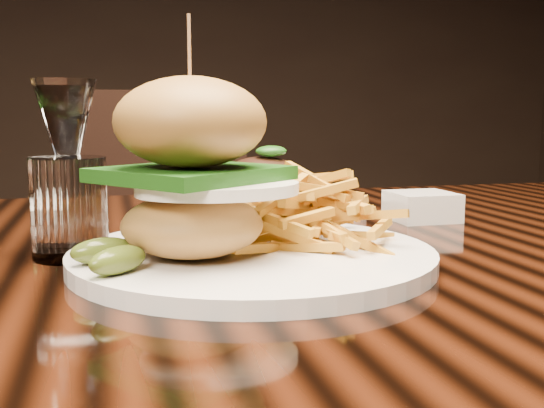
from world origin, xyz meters
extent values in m
plane|color=#433224|center=(0.00, 3.50, 1.40)|extent=(6.00, 0.00, 6.00)
cube|color=black|center=(0.00, 0.00, 0.73)|extent=(1.60, 0.90, 0.04)
cylinder|color=silver|center=(-0.05, -0.10, 0.76)|extent=(0.34, 0.34, 0.01)
ellipsoid|color=olive|center=(-0.11, -0.12, 0.79)|extent=(0.12, 0.12, 0.06)
ellipsoid|color=silver|center=(-0.09, -0.14, 0.83)|extent=(0.14, 0.11, 0.01)
ellipsoid|color=orange|center=(-0.06, -0.14, 0.83)|extent=(0.03, 0.03, 0.01)
cube|color=#1D5B16|center=(-0.11, -0.12, 0.84)|extent=(0.19, 0.19, 0.01)
ellipsoid|color=brown|center=(-0.11, -0.12, 0.88)|extent=(0.13, 0.13, 0.08)
cylinder|color=#A4764C|center=(-0.11, -0.12, 0.92)|extent=(0.00, 0.00, 0.10)
ellipsoid|color=#324312|center=(-0.17, -0.17, 0.78)|extent=(0.06, 0.05, 0.02)
ellipsoid|color=#324312|center=(-0.18, -0.13, 0.78)|extent=(0.06, 0.04, 0.02)
cube|color=silver|center=(0.22, 0.08, 0.77)|extent=(0.09, 0.09, 0.04)
cylinder|color=white|center=(-0.22, 0.02, 0.75)|extent=(0.06, 0.06, 0.00)
cylinder|color=white|center=(-0.22, 0.02, 0.80)|extent=(0.01, 0.01, 0.09)
cone|color=white|center=(-0.22, 0.02, 0.88)|extent=(0.06, 0.06, 0.08)
cylinder|color=white|center=(-0.21, -0.03, 0.80)|extent=(0.07, 0.07, 0.10)
cylinder|color=silver|center=(0.04, 0.21, 0.76)|extent=(0.30, 0.30, 0.02)
cylinder|color=silver|center=(0.04, 0.21, 0.76)|extent=(0.21, 0.21, 0.02)
ellipsoid|color=black|center=(0.04, 0.21, 0.80)|extent=(0.11, 0.10, 0.06)
ellipsoid|color=#1D5B16|center=(0.05, 0.20, 0.84)|extent=(0.04, 0.03, 0.02)
cube|color=black|center=(-0.07, 0.80, 0.45)|extent=(0.50, 0.50, 0.06)
cube|color=black|center=(-0.05, 1.01, 0.70)|extent=(0.46, 0.10, 0.50)
cylinder|color=black|center=(-0.24, 1.01, 0.23)|extent=(0.04, 0.04, 0.45)
cylinder|color=black|center=(0.14, 0.97, 0.23)|extent=(0.04, 0.04, 0.45)
camera|label=1|loc=(-0.18, -0.67, 0.89)|focal=42.00mm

